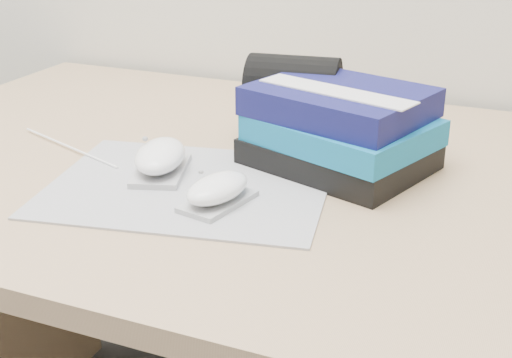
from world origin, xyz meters
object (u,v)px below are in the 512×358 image
at_px(mouse_rear, 160,158).
at_px(book_stack, 340,129).
at_px(desk, 378,310).
at_px(mouse_front, 218,190).
at_px(pouch, 293,99).

distance_m(mouse_rear, book_stack, 0.25).
distance_m(desk, mouse_front, 0.37).
bearing_deg(book_stack, pouch, 139.26).
bearing_deg(desk, mouse_front, -128.16).
height_order(desk, mouse_rear, mouse_rear).
relative_size(mouse_rear, book_stack, 0.47).
xyz_separation_m(desk, book_stack, (-0.07, -0.02, 0.29)).
distance_m(mouse_front, pouch, 0.28).
bearing_deg(book_stack, mouse_rear, -149.83).
bearing_deg(mouse_front, pouch, 90.53).
height_order(book_stack, pouch, pouch).
distance_m(mouse_rear, pouch, 0.24).
bearing_deg(mouse_rear, pouch, 61.93).
distance_m(desk, pouch, 0.35).
bearing_deg(mouse_front, book_stack, 62.00).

